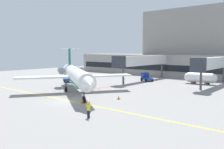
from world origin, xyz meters
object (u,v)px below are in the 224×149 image
(marshaller, at_px, (88,109))
(baggage_tug, at_px, (146,77))
(regional_jet, at_px, (75,75))
(fuel_tank, at_px, (200,78))
(pushback_tractor, at_px, (74,78))

(marshaller, bearing_deg, baggage_tug, 111.38)
(regional_jet, distance_m, baggage_tug, 22.08)
(fuel_tank, bearing_deg, regional_jet, -118.52)
(baggage_tug, height_order, pushback_tractor, pushback_tractor)
(pushback_tractor, relative_size, fuel_tank, 0.62)
(pushback_tractor, xyz_separation_m, marshaller, (24.09, -19.08, -0.04))
(baggage_tug, bearing_deg, pushback_tractor, -130.47)
(regional_jet, xyz_separation_m, pushback_tractor, (-10.06, 8.57, -2.19))
(baggage_tug, relative_size, pushback_tractor, 0.78)
(pushback_tractor, bearing_deg, marshaller, -38.38)
(pushback_tractor, height_order, fuel_tank, fuel_tank)
(fuel_tank, distance_m, marshaller, 35.52)
(pushback_tractor, distance_m, marshaller, 30.73)
(pushback_tractor, distance_m, fuel_tank, 28.80)
(regional_jet, xyz_separation_m, baggage_tug, (1.33, 21.92, -2.26))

